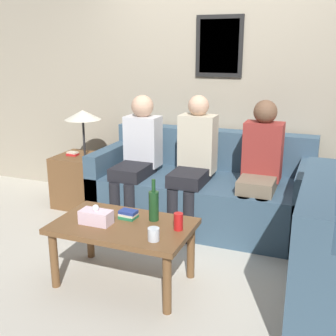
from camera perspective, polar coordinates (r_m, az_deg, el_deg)
The scene contains 13 objects.
ground_plane at distance 3.84m, azimuth 2.17°, elevation -10.16°, with size 16.00×16.00×0.00m, color beige.
wall_back at distance 4.46m, azimuth 6.91°, elevation 10.94°, with size 9.00×0.08×2.60m.
couch_main at distance 4.20m, azimuth 4.70°, elevation -3.20°, with size 2.07×0.94×0.88m.
coffee_table at distance 3.11m, azimuth -6.09°, elevation -8.63°, with size 1.00×0.61×0.47m.
side_table_with_lamp at distance 4.71m, azimuth -11.63°, elevation -0.84°, with size 0.51×0.50×1.06m.
wine_bottle at distance 3.08m, azimuth -1.95°, elevation -5.01°, with size 0.07×0.07×0.31m.
drinking_glass at distance 2.80m, azimuth -1.96°, elevation -8.96°, with size 0.08×0.08×0.09m.
book_stack at distance 3.16m, azimuth -5.39°, elevation -6.28°, with size 0.13×0.11×0.06m.
soda_can at distance 2.94m, azimuth 1.41°, elevation -7.26°, with size 0.07×0.07×0.12m.
tissue_box at distance 3.08m, azimuth -9.73°, elevation -6.52°, with size 0.23×0.12×0.14m.
person_left at distance 4.16m, azimuth -4.13°, elevation 2.00°, with size 0.34×0.65×1.24m.
person_middle at distance 3.95m, azimuth 3.48°, elevation 1.30°, with size 0.34×0.63×1.27m.
person_right at distance 3.81m, azimuth 12.38°, elevation 0.44°, with size 0.34×0.57×1.25m.
Camera 1 is at (1.12, -3.25, 1.70)m, focal length 45.00 mm.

